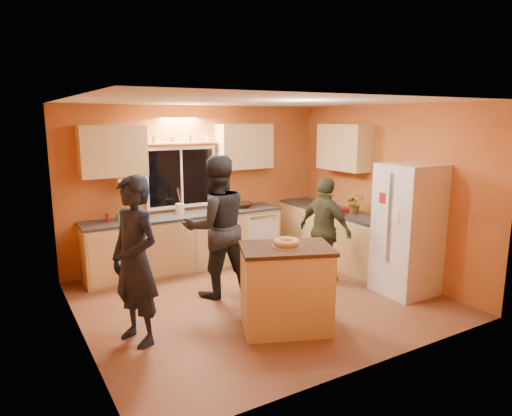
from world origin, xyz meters
TOP-DOWN VIEW (x-y plane):
  - ground at (0.00, 0.00)m, footprint 4.50×4.50m
  - room_shell at (0.12, 0.41)m, footprint 4.54×4.04m
  - back_counter at (0.01, 1.70)m, footprint 4.23×0.62m
  - right_counter at (1.95, 0.50)m, footprint 0.62×1.84m
  - refrigerator at (1.89, -0.80)m, footprint 0.72×0.70m
  - island at (-0.19, -0.90)m, footprint 1.20×1.03m
  - bundt_pastry at (-0.19, -0.90)m, footprint 0.31×0.31m
  - person_left at (-1.74, -0.34)m, footprint 0.64×0.78m
  - person_center at (-0.41, 0.45)m, footprint 1.01×0.82m
  - person_right at (1.18, 0.11)m, footprint 0.56×0.97m
  - mixing_bowl at (0.69, 1.73)m, footprint 0.36×0.36m
  - utensil_crock at (-0.44, 1.73)m, footprint 0.14×0.14m
  - potted_plant at (2.00, 0.38)m, footprint 0.35×0.33m
  - red_box at (1.88, 0.52)m, footprint 0.19×0.16m

SIDE VIEW (x-z plane):
  - ground at x=0.00m, z-range 0.00..0.00m
  - back_counter at x=0.01m, z-range 0.00..0.90m
  - right_counter at x=1.95m, z-range 0.00..0.90m
  - island at x=-0.19m, z-range 0.01..0.99m
  - person_right at x=1.18m, z-range 0.00..1.56m
  - refrigerator at x=1.89m, z-range 0.00..1.80m
  - person_left at x=-1.74m, z-range 0.00..1.83m
  - red_box at x=1.88m, z-range 0.90..0.97m
  - mixing_bowl at x=0.69m, z-range 0.90..0.98m
  - person_center at x=-0.41m, z-range 0.00..1.92m
  - utensil_crock at x=-0.44m, z-range 0.90..1.07m
  - bundt_pastry at x=-0.19m, z-range 0.98..1.07m
  - potted_plant at x=2.00m, z-range 0.90..1.21m
  - room_shell at x=0.12m, z-range 0.31..2.92m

